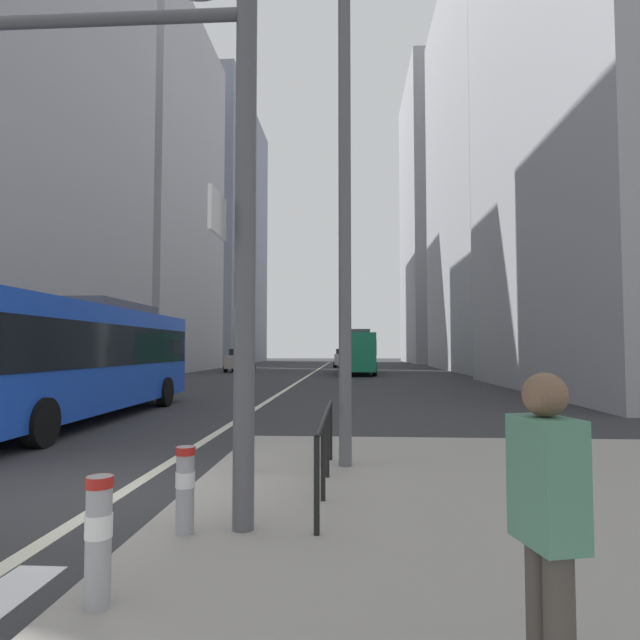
% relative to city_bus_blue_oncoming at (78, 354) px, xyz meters
% --- Properties ---
extents(ground_plane, '(160.00, 160.00, 0.00)m').
position_rel_city_bus_blue_oncoming_xyz_m(ground_plane, '(4.34, 13.03, -1.84)').
color(ground_plane, '#303033').
extents(median_island, '(9.00, 10.00, 0.15)m').
position_rel_city_bus_blue_oncoming_xyz_m(median_island, '(9.84, -7.97, -1.76)').
color(median_island, gray).
rests_on(median_island, ground).
extents(lane_centre_line, '(0.20, 80.00, 0.01)m').
position_rel_city_bus_blue_oncoming_xyz_m(lane_centre_line, '(4.34, 23.03, -1.83)').
color(lane_centre_line, beige).
rests_on(lane_centre_line, ground).
extents(office_tower_left_mid, '(11.59, 18.40, 31.43)m').
position_rel_city_bus_blue_oncoming_xyz_m(office_tower_left_mid, '(-11.66, 31.28, 13.88)').
color(office_tower_left_mid, '#9E9EA3').
rests_on(office_tower_left_mid, ground).
extents(office_tower_left_far, '(10.95, 25.46, 36.08)m').
position_rel_city_bus_blue_oncoming_xyz_m(office_tower_left_far, '(-11.66, 58.64, 16.20)').
color(office_tower_left_far, slate).
rests_on(office_tower_left_far, ground).
extents(office_tower_right_mid, '(10.46, 22.08, 36.55)m').
position_rel_city_bus_blue_oncoming_xyz_m(office_tower_right_mid, '(21.34, 35.32, 16.44)').
color(office_tower_right_mid, '#9E9EA3').
rests_on(office_tower_right_mid, ground).
extents(office_tower_right_far, '(11.77, 20.27, 40.45)m').
position_rel_city_bus_blue_oncoming_xyz_m(office_tower_right_far, '(21.34, 62.12, 18.39)').
color(office_tower_right_far, '#9E9EA3').
rests_on(office_tower_right_far, ground).
extents(city_bus_blue_oncoming, '(2.88, 11.86, 3.40)m').
position_rel_city_bus_blue_oncoming_xyz_m(city_bus_blue_oncoming, '(0.00, 0.00, 0.00)').
color(city_bus_blue_oncoming, blue).
rests_on(city_bus_blue_oncoming, ground).
extents(city_bus_red_receding, '(2.76, 11.24, 3.40)m').
position_rel_city_bus_blue_oncoming_xyz_m(city_bus_red_receding, '(8.00, 28.09, -0.00)').
color(city_bus_red_receding, '#198456').
rests_on(city_bus_red_receding, ground).
extents(car_oncoming_mid, '(2.05, 4.15, 1.94)m').
position_rel_city_bus_blue_oncoming_xyz_m(car_oncoming_mid, '(-2.01, 30.93, -0.85)').
color(car_oncoming_mid, '#B2A899').
rests_on(car_oncoming_mid, ground).
extents(car_receding_near, '(2.08, 4.58, 1.94)m').
position_rel_city_bus_blue_oncoming_xyz_m(car_receding_near, '(6.69, 41.99, -0.85)').
color(car_receding_near, silver).
rests_on(car_receding_near, ground).
extents(traffic_signal_gantry, '(7.19, 0.65, 6.00)m').
position_rel_city_bus_blue_oncoming_xyz_m(traffic_signal_gantry, '(3.94, -8.74, 2.33)').
color(traffic_signal_gantry, '#515156').
rests_on(traffic_signal_gantry, median_island).
extents(street_lamp_post, '(5.50, 0.32, 8.00)m').
position_rel_city_bus_blue_oncoming_xyz_m(street_lamp_post, '(7.39, -5.74, 3.45)').
color(street_lamp_post, '#56565B').
rests_on(street_lamp_post, median_island).
extents(bollard_left, '(0.20, 0.20, 0.92)m').
position_rel_city_bus_blue_oncoming_xyz_m(bollard_left, '(5.68, -10.39, -1.18)').
color(bollard_left, '#99999E').
rests_on(bollard_left, median_island).
extents(bollard_right, '(0.20, 0.20, 0.85)m').
position_rel_city_bus_blue_oncoming_xyz_m(bollard_right, '(5.83, -8.87, -1.21)').
color(bollard_right, '#99999E').
rests_on(bollard_right, median_island).
extents(bollard_back, '(0.20, 0.20, 0.93)m').
position_rel_city_bus_blue_oncoming_xyz_m(bollard_back, '(5.85, -6.28, -1.17)').
color(bollard_back, '#99999E').
rests_on(bollard_back, median_island).
extents(pedestrian_railing, '(0.06, 3.59, 0.98)m').
position_rel_city_bus_blue_oncoming_xyz_m(pedestrian_railing, '(7.14, -7.07, -0.98)').
color(pedestrian_railing, black).
rests_on(pedestrian_railing, median_island).
extents(pedestrian_waiting, '(0.32, 0.42, 1.71)m').
position_rel_city_bus_blue_oncoming_xyz_m(pedestrian_waiting, '(8.48, -11.33, -0.74)').
color(pedestrian_waiting, '#423D38').
rests_on(pedestrian_waiting, median_island).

